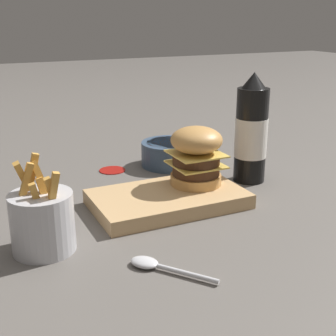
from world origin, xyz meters
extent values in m
plane|color=#5B5651|center=(0.00, 0.00, 0.00)|extent=(6.00, 6.00, 0.00)
cube|color=tan|center=(-0.02, 0.03, 0.01)|extent=(0.29, 0.17, 0.03)
cylinder|color=tan|center=(0.05, 0.05, 0.04)|extent=(0.10, 0.10, 0.02)
cylinder|color=#422819|center=(0.05, 0.05, 0.06)|extent=(0.10, 0.10, 0.02)
cube|color=#EAC656|center=(0.05, 0.05, 0.07)|extent=(0.10, 0.10, 0.00)
cylinder|color=#422819|center=(0.05, 0.05, 0.08)|extent=(0.10, 0.10, 0.02)
cube|color=#EAC656|center=(0.05, 0.05, 0.09)|extent=(0.10, 0.10, 0.00)
ellipsoid|color=tan|center=(0.05, 0.05, 0.12)|extent=(0.10, 0.10, 0.05)
cylinder|color=black|center=(0.21, 0.09, 0.10)|extent=(0.07, 0.07, 0.21)
cylinder|color=white|center=(0.21, 0.09, 0.10)|extent=(0.07, 0.07, 0.09)
cone|color=black|center=(0.21, 0.09, 0.23)|extent=(0.05, 0.05, 0.03)
cylinder|color=#B7B7BC|center=(-0.27, -0.04, 0.05)|extent=(0.10, 0.10, 0.10)
cube|color=gold|center=(-0.26, -0.06, 0.09)|extent=(0.03, 0.02, 0.07)
cube|color=gold|center=(-0.26, -0.04, 0.10)|extent=(0.03, 0.03, 0.09)
cube|color=gold|center=(-0.26, -0.07, 0.10)|extent=(0.03, 0.02, 0.08)
cube|color=gold|center=(-0.30, -0.04, 0.10)|extent=(0.04, 0.01, 0.09)
cube|color=gold|center=(-0.28, -0.06, 0.09)|extent=(0.02, 0.01, 0.06)
cube|color=gold|center=(-0.27, -0.04, 0.09)|extent=(0.02, 0.02, 0.06)
cube|color=gold|center=(-0.29, -0.02, 0.10)|extent=(0.04, 0.04, 0.09)
cube|color=gold|center=(-0.28, -0.02, 0.11)|extent=(0.04, 0.01, 0.10)
cylinder|color=#384C66|center=(0.10, 0.27, 0.03)|extent=(0.14, 0.14, 0.06)
cylinder|color=#CC4C33|center=(0.10, 0.27, 0.06)|extent=(0.12, 0.12, 0.01)
cylinder|color=silver|center=(-0.11, -0.22, 0.01)|extent=(0.06, 0.08, 0.01)
ellipsoid|color=silver|center=(-0.15, -0.16, 0.01)|extent=(0.05, 0.05, 0.01)
cylinder|color=#9E140F|center=(-0.05, 0.29, 0.00)|extent=(0.06, 0.06, 0.00)
camera|label=1|loc=(-0.38, -0.73, 0.36)|focal=50.00mm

